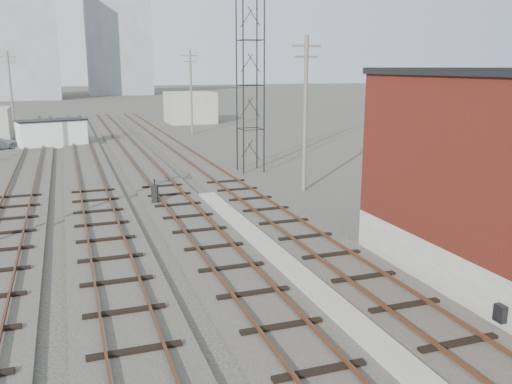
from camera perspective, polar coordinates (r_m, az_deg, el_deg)
name	(u,v)px	position (r m, az deg, el deg)	size (l,w,h in m)	color
ground	(131,134)	(61.75, -13.07, 5.98)	(320.00, 320.00, 0.00)	#282621
track_right	(196,163)	(41.63, -6.29, 3.09)	(3.20, 90.00, 0.39)	#332D28
track_mid_right	(144,166)	(40.92, -11.76, 2.72)	(3.20, 90.00, 0.39)	#332D28
track_mid_left	(87,169)	(40.61, -17.35, 2.32)	(3.20, 90.00, 0.39)	#332D28
track_left	(27,173)	(40.68, -22.98, 1.89)	(3.20, 90.00, 0.39)	#332D28
platform_curb	(313,290)	(18.08, 6.01, -10.23)	(0.90, 28.00, 0.26)	gray
lattice_tower	(250,63)	(37.98, -0.62, 13.43)	(1.60, 1.60, 15.00)	black
utility_pole_left_c	(11,88)	(71.23, -24.42, 9.94)	(1.80, 0.24, 9.00)	#595147
utility_pole_right_a	(305,110)	(31.93, 5.22, 8.59)	(1.80, 0.24, 9.00)	#595147
utility_pole_right_b	(191,90)	(60.47, -6.85, 10.64)	(1.80, 0.24, 9.00)	#595147
apartment_left	(4,31)	(136.64, -25.02, 15.13)	(22.00, 14.00, 30.00)	gray
apartment_right	(118,44)	(151.78, -14.30, 14.84)	(16.00, 12.00, 26.00)	gray
shed_right	(190,107)	(72.87, -6.96, 8.83)	(6.00, 6.00, 4.00)	gray
switch_stand	(155,194)	(29.26, -10.60, -0.24)	(0.40, 0.40, 1.35)	black
site_trailer	(52,133)	(53.47, -20.68, 5.81)	(6.49, 4.00, 2.54)	white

